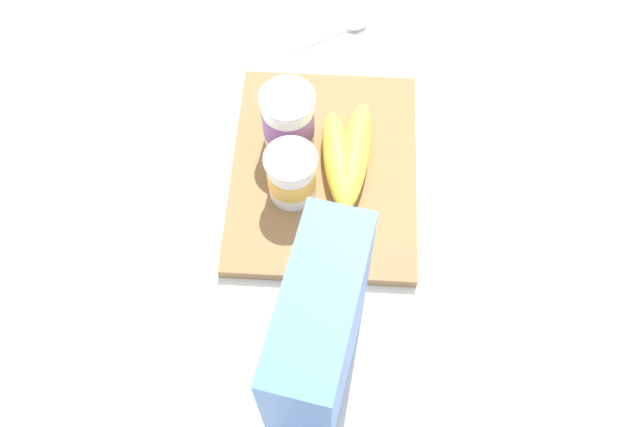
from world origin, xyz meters
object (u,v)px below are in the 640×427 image
cereal_box (319,342)px  spoon (342,31)px  yogurt_cup_back (288,120)px  banana_bunch (347,158)px  cutting_board (324,171)px  yogurt_cup_front (292,175)px

cereal_box → spoon: (0.55, -0.01, -0.13)m
cereal_box → yogurt_cup_back: 0.34m
banana_bunch → spoon: (0.26, 0.02, -0.03)m
cutting_board → cereal_box: 0.31m
yogurt_cup_back → banana_bunch: bearing=-115.8°
yogurt_cup_back → cutting_board: bearing=-130.4°
yogurt_cup_back → banana_bunch: (-0.04, -0.08, -0.03)m
spoon → cereal_box: bearing=179.5°
cutting_board → cereal_box: cereal_box is taller
cereal_box → yogurt_cup_back: (0.33, 0.06, -0.07)m
yogurt_cup_front → spoon: 0.32m
cereal_box → spoon: cereal_box is taller
cutting_board → yogurt_cup_front: bearing=134.9°
cereal_box → banana_bunch: cereal_box is taller
cereal_box → yogurt_cup_back: bearing=-158.8°
yogurt_cup_front → yogurt_cup_back: 0.08m
cutting_board → cereal_box: (-0.29, -0.01, 0.12)m
cutting_board → spoon: bearing=-3.1°
cutting_board → yogurt_cup_back: yogurt_cup_back is taller
yogurt_cup_back → spoon: (0.22, -0.07, -0.06)m
yogurt_cup_front → spoon: (0.31, -0.06, -0.05)m
cutting_board → yogurt_cup_front: 0.08m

